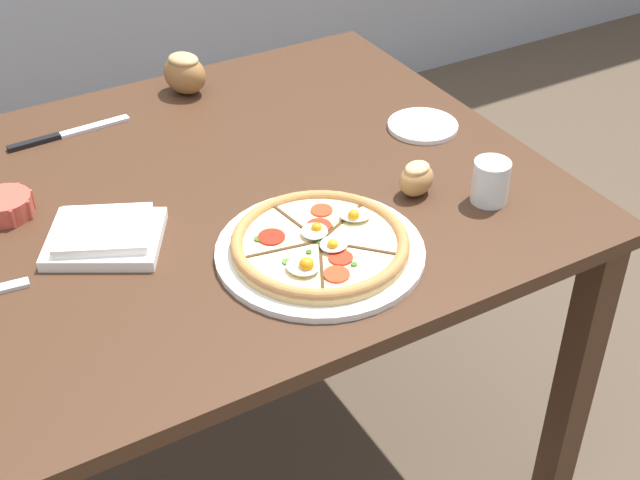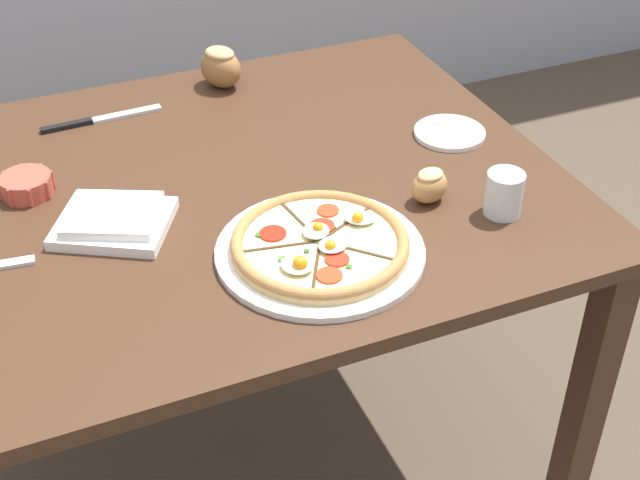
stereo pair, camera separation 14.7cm
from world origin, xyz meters
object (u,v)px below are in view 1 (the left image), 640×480
Objects in this scene: pizza at (320,246)px; water_glass at (490,184)px; napkin_folded at (105,236)px; bread_piece_near at (185,73)px; bread_piece_mid at (417,178)px; dining_table at (207,235)px; side_saucer at (422,126)px; ramekin_bowl at (5,205)px; knife_main at (68,133)px.

pizza is 0.35m from water_glass.
napkin_folded is 3.02× the size of water_glass.
bread_piece_near is at bearing 86.43° from pizza.
bread_piece_mid is 0.13m from water_glass.
dining_table is at bearing 149.94° from bread_piece_mid.
water_glass is at bearing -39.77° from bread_piece_mid.
side_saucer reaches higher than dining_table.
pizza reaches higher than ramekin_bowl.
pizza reaches higher than knife_main.
dining_table is 0.38m from knife_main.
dining_table is 4.98× the size of knife_main.
water_glass reaches higher than ramekin_bowl.
napkin_folded is at bearing 165.86° from bread_piece_mid.
ramekin_bowl is 0.54m from bread_piece_near.
bread_piece_near is at bearing 8.93° from knife_main.
bread_piece_near reaches higher than dining_table.
dining_table is 0.41m from bread_piece_mid.
napkin_folded is at bearing -127.02° from bread_piece_near.
pizza is 3.50× the size of ramekin_bowl.
bread_piece_near reaches higher than bread_piece_mid.
side_saucer is at bearing 79.27° from water_glass.
water_glass is (0.44, -0.28, 0.13)m from dining_table.
pizza is 0.67m from bread_piece_near.
bread_piece_mid reaches higher than pizza.
napkin_folded is at bearing -100.51° from knife_main.
bread_piece_mid is (0.25, 0.07, 0.02)m from pizza.
bread_piece_near is at bearing 31.36° from ramekin_bowl.
pizza is 0.37m from napkin_folded.
napkin_folded is 0.70m from side_saucer.
napkin_folded is 0.68m from water_glass.
ramekin_bowl is 0.83m from side_saucer.
bread_piece_mid is at bearing -24.67° from ramekin_bowl.
water_glass is at bearing -100.73° from side_saucer.
water_glass reaches higher than side_saucer.
side_saucer is (0.70, 0.06, -0.01)m from napkin_folded.
dining_table is 15.64× the size of water_glass.
pizza is at bearing -70.48° from knife_main.
napkin_folded reaches higher than dining_table.
pizza is 4.23× the size of bread_piece_mid.
knife_main is 1.75× the size of side_saucer.
pizza is at bearing -41.92° from ramekin_bowl.
bread_piece_near is (0.14, 0.39, 0.14)m from dining_table.
bread_piece_near is 1.54× the size of water_glass.
water_glass is at bearing -18.94° from napkin_folded.
pizza is at bearing -145.98° from side_saucer.
water_glass reaches higher than pizza.
knife_main is at bearing 113.89° from dining_table.
dining_table is at bearing -68.44° from knife_main.
water_glass is at bearing -1.95° from pizza.
ramekin_bowl is at bearing 138.08° from pizza.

